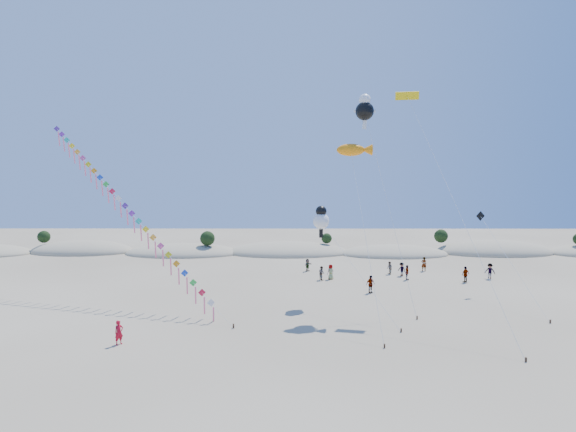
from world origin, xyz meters
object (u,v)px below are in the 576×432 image
at_px(kite_train, 123,204).
at_px(parafoil_kite, 409,100).
at_px(fish_kite, 355,150).
at_px(flyer_foreground, 119,333).

xyz_separation_m(kite_train, parafoil_kite, (27.03, -0.45, 9.67)).
bearing_deg(kite_train, parafoil_kite, -0.94).
relative_size(fish_kite, parafoil_kite, 0.75).
relative_size(fish_kite, flyer_foreground, 8.58).
distance_m(parafoil_kite, flyer_foreground, 31.74).
bearing_deg(flyer_foreground, kite_train, 59.98).
bearing_deg(fish_kite, parafoil_kite, 23.21).
distance_m(kite_train, parafoil_kite, 28.71).
height_order(kite_train, fish_kite, kite_train).
xyz_separation_m(kite_train, flyer_foreground, (4.04, -13.03, -8.25)).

